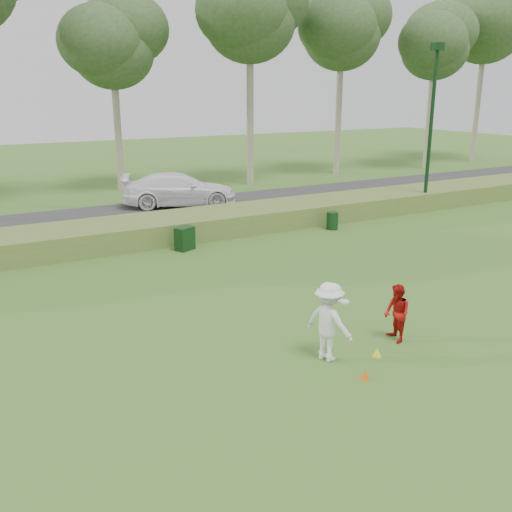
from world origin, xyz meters
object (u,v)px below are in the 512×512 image
player_red (397,313)px  cone_orange (365,375)px  trash_bin (332,221)px  car_right (179,190)px  utility_cabinet (185,239)px  lamp_post (433,98)px  player_white (329,322)px  cone_yellow (377,352)px

player_red → cone_orange: player_red is taller
trash_bin → car_right: size_ratio=0.13×
cone_orange → trash_bin: 13.77m
trash_bin → utility_cabinet: bearing=179.4°
lamp_post → player_red: size_ratio=5.59×
trash_bin → player_white: bearing=-127.2°
utility_cabinet → car_right: (3.04, 8.02, 0.46)m
player_red → utility_cabinet: bearing=-159.0°
player_white → cone_yellow: (1.10, -0.46, -0.83)m
player_red → utility_cabinet: player_red is taller
lamp_post → car_right: bearing=147.2°
lamp_post → player_white: (-14.56, -11.39, -4.65)m
lamp_post → player_red: 17.59m
lamp_post → car_right: (-10.79, 6.95, -4.67)m
utility_cabinet → trash_bin: 7.06m
player_white → cone_orange: (0.14, -1.18, -0.83)m
lamp_post → cone_orange: 19.91m
lamp_post → utility_cabinet: (-13.84, -1.06, -5.14)m
player_white → cone_orange: size_ratio=8.70×
cone_orange → cone_yellow: cone_yellow is taller
utility_cabinet → trash_bin: (7.06, -0.07, -0.07)m
player_red → car_right: (1.69, 18.36, 0.19)m
lamp_post → player_red: (-12.48, -11.40, -4.86)m
utility_cabinet → cone_yellow: bearing=-112.7°
player_red → cone_yellow: bearing=-51.6°
lamp_post → utility_cabinet: 14.80m
cone_yellow → car_right: (2.67, 18.81, 0.81)m
cone_orange → cone_yellow: 1.20m
player_red → trash_bin: bearing=164.5°
player_red → car_right: car_right is taller
cone_orange → car_right: bearing=79.5°
player_red → lamp_post: bearing=146.0°
car_right → player_red: bearing=-165.9°
player_red → car_right: size_ratio=0.25×
cone_orange → utility_cabinet: bearing=87.1°
utility_cabinet → car_right: bearing=44.5°
trash_bin → car_right: bearing=116.4°
player_white → utility_cabinet: player_white is taller
cone_yellow → trash_bin: trash_bin is taller
utility_cabinet → lamp_post: bearing=-20.3°
player_white → cone_yellow: size_ratio=8.50×
lamp_post → utility_cabinet: size_ratio=8.95×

